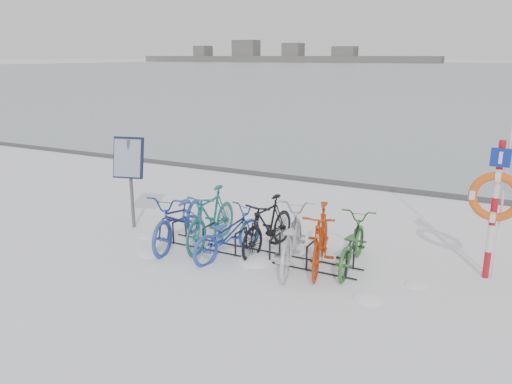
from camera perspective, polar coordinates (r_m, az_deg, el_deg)
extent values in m
plane|color=white|center=(9.57, 0.19, -7.26)|extent=(900.00, 900.00, 0.00)
cube|color=#A6B4BB|center=(162.97, 26.42, 12.48)|extent=(400.00, 298.00, 0.02)
cube|color=#3F3F42|center=(14.80, 10.61, 0.87)|extent=(400.00, 0.25, 0.10)
cylinder|color=black|center=(10.21, -9.45, -4.68)|extent=(0.04, 0.04, 0.44)
cylinder|color=black|center=(10.55, -8.03, -3.96)|extent=(0.04, 0.04, 0.44)
cylinder|color=black|center=(10.31, -8.78, -3.16)|extent=(0.04, 0.44, 0.04)
cylinder|color=black|center=(9.82, -6.05, -5.37)|extent=(0.04, 0.04, 0.44)
cylinder|color=black|center=(10.17, -4.69, -4.60)|extent=(0.04, 0.04, 0.44)
cylinder|color=black|center=(9.92, -5.39, -3.79)|extent=(0.04, 0.44, 0.04)
cylinder|color=black|center=(9.47, -2.37, -6.10)|extent=(0.04, 0.04, 0.44)
cylinder|color=black|center=(9.83, -1.11, -5.27)|extent=(0.04, 0.04, 0.44)
cylinder|color=black|center=(9.57, -1.74, -4.45)|extent=(0.04, 0.44, 0.04)
cylinder|color=black|center=(9.16, 1.58, -6.85)|extent=(0.04, 0.04, 0.44)
cylinder|color=black|center=(9.53, 2.73, -5.96)|extent=(0.04, 0.04, 0.44)
cylinder|color=black|center=(9.26, 2.18, -5.14)|extent=(0.04, 0.44, 0.04)
cylinder|color=black|center=(8.90, 5.80, -7.62)|extent=(0.04, 0.04, 0.44)
cylinder|color=black|center=(9.28, 6.81, -6.66)|extent=(0.04, 0.04, 0.44)
cylinder|color=black|center=(9.00, 6.36, -5.84)|extent=(0.04, 0.44, 0.04)
cylinder|color=black|center=(8.68, 10.27, -8.39)|extent=(0.04, 0.04, 0.44)
cylinder|color=black|center=(9.08, 11.10, -7.36)|extent=(0.04, 0.04, 0.44)
cylinder|color=black|center=(8.80, 10.77, -6.55)|extent=(0.04, 0.44, 0.04)
cylinder|color=black|center=(9.38, -0.43, -7.61)|extent=(4.00, 0.03, 0.03)
cylinder|color=black|center=(9.74, 0.78, -6.71)|extent=(4.00, 0.03, 0.03)
cylinder|color=#595B5E|center=(11.16, -14.07, 0.85)|extent=(0.08, 0.08, 1.95)
cube|color=black|center=(11.01, -14.38, 3.82)|extent=(0.71, 0.41, 0.88)
cube|color=#8C99AD|center=(10.98, -14.51, 3.78)|extent=(0.63, 0.32, 0.79)
cylinder|color=#B30E1A|center=(9.45, 24.86, -7.51)|extent=(0.11, 0.11, 0.48)
cylinder|color=silver|center=(9.29, 25.18, -4.80)|extent=(0.11, 0.11, 0.48)
cylinder|color=#B30E1A|center=(9.15, 25.52, -2.00)|extent=(0.11, 0.11, 0.48)
cylinder|color=silver|center=(9.03, 25.86, 0.89)|extent=(0.11, 0.11, 0.48)
cylinder|color=#B30E1A|center=(8.94, 26.21, 3.84)|extent=(0.11, 0.11, 0.48)
torus|color=#DA5314|center=(8.99, 25.69, -0.51)|extent=(0.83, 0.14, 0.83)
cube|color=navy|center=(8.86, 26.17, 3.55)|extent=(0.30, 0.03, 0.30)
cylinder|color=silver|center=(8.98, 26.93, 3.95)|extent=(0.04, 0.04, 4.32)
cube|color=#4A4A4A|center=(295.19, 2.41, 14.93)|extent=(180.00, 12.00, 3.50)
cube|color=#4A4A4A|center=(309.00, -2.84, 15.64)|extent=(24.00, 10.00, 8.00)
cube|color=#4A4A4A|center=(283.90, 8.12, 15.44)|extent=(20.00, 10.00, 6.00)
imported|color=#2B429F|center=(10.11, -8.73, -2.73)|extent=(1.12, 2.28, 1.14)
imported|color=#1D6765|center=(9.95, -5.15, -2.78)|extent=(0.69, 2.01, 1.19)
imported|color=#2546AD|center=(9.44, -3.25, -4.53)|extent=(1.02, 1.91, 0.95)
imported|color=black|center=(9.61, 1.38, -3.65)|extent=(0.68, 1.87, 1.10)
imported|color=#B8BBC1|center=(8.99, 3.98, -5.10)|extent=(1.23, 2.20, 1.09)
imported|color=#AC2F09|center=(8.95, 7.41, -5.06)|extent=(0.96, 2.00, 1.16)
imported|color=#2C642D|center=(9.07, 10.89, -5.58)|extent=(0.78, 1.88, 0.96)
ellipsoid|color=white|center=(8.17, 12.82, -11.83)|extent=(0.53, 0.53, 0.19)
ellipsoid|color=white|center=(9.61, 7.58, -7.30)|extent=(0.47, 0.47, 0.16)
ellipsoid|color=white|center=(9.30, -0.05, -7.96)|extent=(0.66, 0.66, 0.23)
ellipsoid|color=white|center=(10.80, -12.43, -4.96)|extent=(0.40, 0.40, 0.14)
ellipsoid|color=white|center=(9.89, -11.93, -6.86)|extent=(0.56, 0.56, 0.20)
ellipsoid|color=white|center=(9.85, 5.31, -6.66)|extent=(0.37, 0.37, 0.13)
ellipsoid|color=white|center=(10.48, -0.84, -5.22)|extent=(0.40, 0.40, 0.14)
ellipsoid|color=white|center=(8.83, 17.81, -10.07)|extent=(0.38, 0.38, 0.13)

